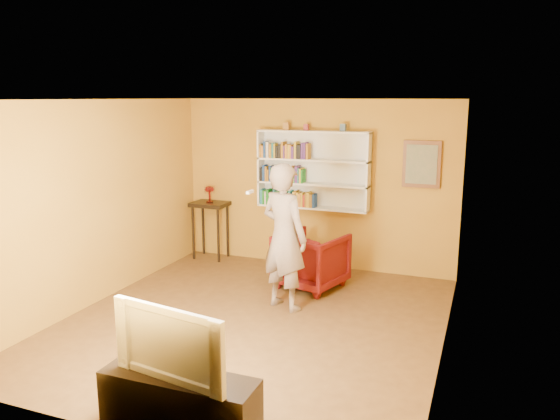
% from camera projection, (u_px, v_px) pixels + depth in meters
% --- Properties ---
extents(room_shell, '(5.30, 5.80, 2.88)m').
position_uv_depth(room_shell, '(253.00, 242.00, 6.55)').
color(room_shell, '#4F3519').
rests_on(room_shell, ground).
extents(bookshelf, '(1.80, 0.29, 1.23)m').
position_uv_depth(bookshelf, '(314.00, 170.00, 8.63)').
color(bookshelf, white).
rests_on(bookshelf, room_shell).
extents(books_row_lower, '(0.93, 0.19, 0.25)m').
position_uv_depth(books_row_lower, '(288.00, 198.00, 8.77)').
color(books_row_lower, '#216E7B').
rests_on(books_row_lower, bookshelf).
extents(books_row_middle, '(0.73, 0.19, 0.27)m').
position_uv_depth(books_row_middle, '(283.00, 174.00, 8.72)').
color(books_row_middle, black).
rests_on(books_row_middle, bookshelf).
extents(books_row_upper, '(0.82, 0.19, 0.27)m').
position_uv_depth(books_row_upper, '(286.00, 151.00, 8.62)').
color(books_row_upper, '#95641B').
rests_on(books_row_upper, bookshelf).
extents(ornament_left, '(0.09, 0.09, 0.12)m').
position_uv_depth(ornament_left, '(287.00, 126.00, 8.59)').
color(ornament_left, '#98642B').
rests_on(ornament_left, bookshelf).
extents(ornament_centre, '(0.07, 0.07, 0.10)m').
position_uv_depth(ornament_centre, '(306.00, 127.00, 8.48)').
color(ornament_centre, maroon).
rests_on(ornament_centre, bookshelf).
extents(ornament_right, '(0.08, 0.08, 0.11)m').
position_uv_depth(ornament_right, '(343.00, 128.00, 8.27)').
color(ornament_right, '#435970').
rests_on(ornament_right, bookshelf).
extents(framed_painting, '(0.55, 0.05, 0.70)m').
position_uv_depth(framed_painting, '(422.00, 164.00, 8.06)').
color(framed_painting, brown).
rests_on(framed_painting, room_shell).
extents(console_table, '(0.60, 0.46, 0.98)m').
position_uv_depth(console_table, '(210.00, 212.00, 9.28)').
color(console_table, black).
rests_on(console_table, ground).
extents(ruby_lustre, '(0.17, 0.17, 0.28)m').
position_uv_depth(ruby_lustre, '(209.00, 191.00, 9.20)').
color(ruby_lustre, maroon).
rests_on(ruby_lustre, console_table).
extents(armchair, '(1.07, 1.09, 0.81)m').
position_uv_depth(armchair, '(311.00, 260.00, 7.92)').
color(armchair, '#480508').
rests_on(armchair, ground).
extents(person, '(0.82, 0.68, 1.92)m').
position_uv_depth(person, '(284.00, 237.00, 7.02)').
color(person, '#776457').
rests_on(person, ground).
extents(game_remote, '(0.04, 0.15, 0.04)m').
position_uv_depth(game_remote, '(250.00, 192.00, 6.69)').
color(game_remote, silver).
rests_on(game_remote, person).
extents(tv_cabinet, '(1.35, 0.40, 0.48)m').
position_uv_depth(tv_cabinet, '(180.00, 402.00, 4.54)').
color(tv_cabinet, black).
rests_on(tv_cabinet, ground).
extents(television, '(1.10, 0.32, 0.63)m').
position_uv_depth(television, '(177.00, 340.00, 4.42)').
color(television, black).
rests_on(television, tv_cabinet).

